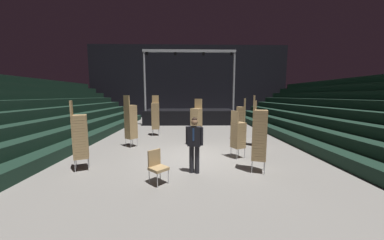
{
  "coord_description": "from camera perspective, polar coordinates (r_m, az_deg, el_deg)",
  "views": [
    {
      "loc": [
        -0.21,
        -7.8,
        2.47
      ],
      "look_at": [
        0.01,
        0.86,
        1.4
      ],
      "focal_mm": 18.67,
      "sensor_mm": 36.0,
      "label": 1
    }
  ],
  "objects": [
    {
      "name": "ground_plane",
      "position": [
        8.2,
        0.1,
        -10.86
      ],
      "size": [
        22.0,
        30.0,
        0.1
      ],
      "primitive_type": "cube",
      "color": "slate"
    },
    {
      "name": "arena_end_wall",
      "position": [
        22.85,
        -0.93,
        10.89
      ],
      "size": [
        22.0,
        0.3,
        8.0
      ],
      "primitive_type": "cube",
      "color": "black",
      "rests_on": "ground_plane"
    },
    {
      "name": "bleacher_bank_left",
      "position": [
        11.77,
        -42.91,
        1.9
      ],
      "size": [
        6.0,
        24.0,
        3.6
      ],
      "rotation": [
        0.0,
        0.0,
        1.57
      ],
      "color": "black",
      "rests_on": "ground_plane"
    },
    {
      "name": "bleacher_bank_right",
      "position": [
        12.05,
        41.53,
        2.09
      ],
      "size": [
        6.0,
        24.0,
        3.6
      ],
      "rotation": [
        0.0,
        0.0,
        -1.57
      ],
      "color": "black",
      "rests_on": "ground_plane"
    },
    {
      "name": "stage_riser",
      "position": [
        17.88,
        -0.76,
        1.3
      ],
      "size": [
        7.75,
        3.24,
        6.09
      ],
      "color": "black",
      "rests_on": "ground_plane"
    },
    {
      "name": "man_with_tie",
      "position": [
        6.32,
        0.66,
        -6.22
      ],
      "size": [
        0.57,
        0.34,
        1.79
      ],
      "rotation": [
        0.0,
        0.0,
        2.85
      ],
      "color": "black",
      "rests_on": "ground_plane"
    },
    {
      "name": "chair_stack_front_left",
      "position": [
        11.49,
        13.81,
        0.26
      ],
      "size": [
        0.58,
        0.58,
        2.31
      ],
      "rotation": [
        0.0,
        0.0,
        1.16
      ],
      "color": "#B2B5BA",
      "rests_on": "ground_plane"
    },
    {
      "name": "chair_stack_front_right",
      "position": [
        9.83,
        1.25,
        -0.66
      ],
      "size": [
        0.61,
        0.61,
        2.31
      ],
      "rotation": [
        0.0,
        0.0,
        2.56
      ],
      "color": "#B2B5BA",
      "rests_on": "ground_plane"
    },
    {
      "name": "chair_stack_mid_left",
      "position": [
        8.11,
        13.02,
        -4.0
      ],
      "size": [
        0.58,
        0.58,
        1.88
      ],
      "rotation": [
        0.0,
        0.0,
        5.14
      ],
      "color": "#B2B5BA",
      "rests_on": "ground_plane"
    },
    {
      "name": "chair_stack_mid_right",
      "position": [
        10.23,
        18.54,
        -0.96
      ],
      "size": [
        0.59,
        0.59,
        2.22
      ],
      "rotation": [
        0.0,
        0.0,
        4.23
      ],
      "color": "#B2B5BA",
      "rests_on": "ground_plane"
    },
    {
      "name": "chair_stack_mid_centre",
      "position": [
        7.53,
        -29.37,
        -3.96
      ],
      "size": [
        0.58,
        0.58,
        2.31
      ],
      "rotation": [
        0.0,
        0.0,
        5.13
      ],
      "color": "#B2B5BA",
      "rests_on": "ground_plane"
    },
    {
      "name": "chair_stack_rear_left",
      "position": [
        12.49,
        -10.4,
        1.26
      ],
      "size": [
        0.46,
        0.46,
        2.48
      ],
      "rotation": [
        0.0,
        0.0,
        3.2
      ],
      "color": "#B2B5BA",
      "rests_on": "ground_plane"
    },
    {
      "name": "chair_stack_rear_right",
      "position": [
        9.99,
        -17.11,
        -0.36
      ],
      "size": [
        0.62,
        0.62,
        2.48
      ],
      "rotation": [
        0.0,
        0.0,
        5.62
      ],
      "color": "#B2B5BA",
      "rests_on": "ground_plane"
    },
    {
      "name": "chair_stack_rear_centre",
      "position": [
        6.73,
        18.65,
        -3.89
      ],
      "size": [
        0.56,
        0.56,
        2.48
      ],
      "rotation": [
        0.0,
        0.0,
        4.37
      ],
      "color": "#B2B5BA",
      "rests_on": "ground_plane"
    },
    {
      "name": "loose_chair_near_man",
      "position": [
        5.83,
        -9.97,
        -12.48
      ],
      "size": [
        0.62,
        0.62,
        0.95
      ],
      "rotation": [
        0.0,
        0.0,
        3.92
      ],
      "color": "#B2B5BA",
      "rests_on": "ground_plane"
    }
  ]
}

